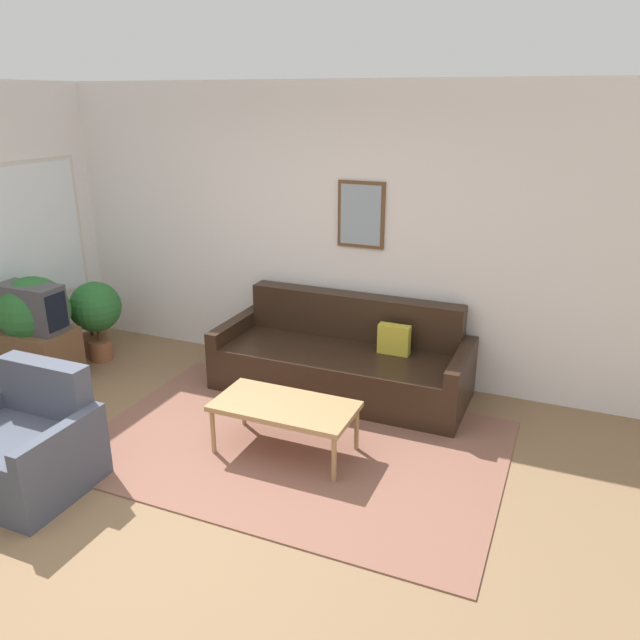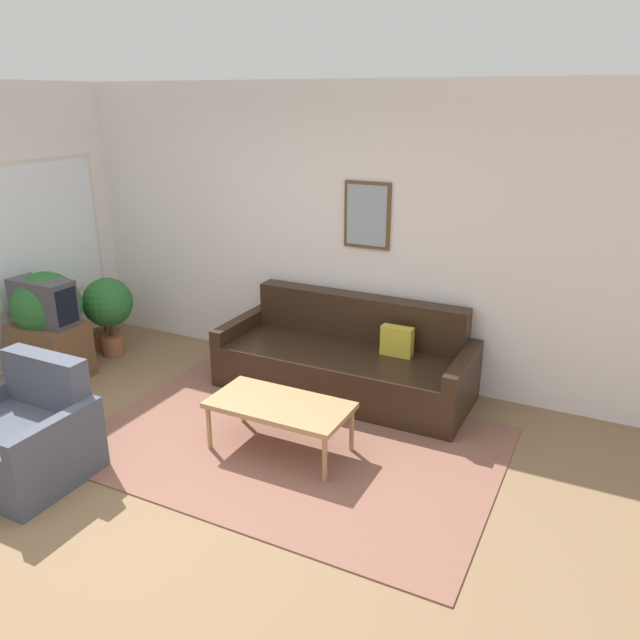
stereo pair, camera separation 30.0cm
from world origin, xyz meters
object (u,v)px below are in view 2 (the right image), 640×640
tv (43,302)px  couch (346,361)px  potted_plant_tall (47,309)px  coffee_table (280,407)px  armchair (24,439)px

tv → couch: bearing=20.7°
couch → potted_plant_tall: (-2.71, -0.92, 0.37)m
couch → tv: tv is taller
tv → potted_plant_tall: potted_plant_tall is taller
coffee_table → tv: (-2.63, 0.18, 0.39)m
coffee_table → tv: 2.66m
tv → armchair: bearing=-47.2°
armchair → potted_plant_tall: bearing=143.2°
coffee_table → couch: bearing=89.2°
couch → potted_plant_tall: potted_plant_tall is taller
couch → coffee_table: size_ratio=2.15×
tv → armchair: tv is taller
couch → armchair: 2.70m
tv → armchair: 1.79m
potted_plant_tall → tv: bearing=-52.2°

